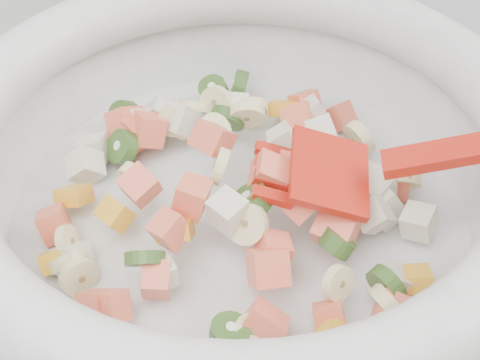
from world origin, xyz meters
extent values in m
cylinder|color=silver|center=(-0.03, 1.45, 0.91)|extent=(0.33, 0.33, 0.02)
torus|color=silver|center=(-0.03, 1.45, 0.99)|extent=(0.40, 0.40, 0.04)
cylinder|color=beige|center=(-0.15, 1.44, 0.93)|extent=(0.02, 0.03, 0.03)
cylinder|color=beige|center=(-0.15, 1.41, 0.93)|extent=(0.03, 0.02, 0.04)
cylinder|color=beige|center=(0.03, 1.34, 0.93)|extent=(0.03, 0.04, 0.03)
cylinder|color=beige|center=(0.03, 1.48, 0.95)|extent=(0.04, 0.04, 0.02)
cylinder|color=beige|center=(0.07, 1.49, 0.94)|extent=(0.02, 0.04, 0.04)
cylinder|color=beige|center=(-0.07, 1.53, 0.94)|extent=(0.03, 0.02, 0.03)
cylinder|color=beige|center=(-0.01, 1.51, 0.95)|extent=(0.03, 0.02, 0.03)
cylinder|color=beige|center=(0.00, 1.36, 0.94)|extent=(0.03, 0.02, 0.03)
cylinder|color=beige|center=(-0.06, 1.53, 0.94)|extent=(0.03, 0.03, 0.03)
cylinder|color=beige|center=(0.03, 1.43, 0.94)|extent=(0.03, 0.03, 0.03)
cylinder|color=beige|center=(-0.10, 1.47, 0.94)|extent=(0.03, 0.03, 0.03)
cylinder|color=beige|center=(-0.06, 1.34, 0.93)|extent=(0.03, 0.03, 0.02)
cylinder|color=beige|center=(0.08, 1.44, 0.93)|extent=(0.03, 0.03, 0.03)
cylinder|color=beige|center=(0.00, 1.53, 0.94)|extent=(0.02, 0.02, 0.03)
cylinder|color=beige|center=(0.02, 1.44, 0.95)|extent=(0.02, 0.04, 0.04)
cylinder|color=beige|center=(-0.04, 1.55, 0.94)|extent=(0.04, 0.03, 0.03)
cylinder|color=beige|center=(-0.04, 1.40, 0.96)|extent=(0.03, 0.04, 0.03)
cylinder|color=beige|center=(-0.03, 1.54, 0.94)|extent=(0.03, 0.02, 0.03)
cylinder|color=beige|center=(-0.05, 1.45, 0.97)|extent=(0.02, 0.03, 0.03)
cylinder|color=beige|center=(-0.09, 1.54, 0.94)|extent=(0.03, 0.02, 0.03)
cylinder|color=beige|center=(-0.04, 1.49, 0.96)|extent=(0.03, 0.03, 0.03)
cylinder|color=beige|center=(-0.15, 1.43, 0.93)|extent=(0.03, 0.03, 0.03)
cube|color=#E36647|center=(-0.10, 1.54, 0.94)|extent=(0.03, 0.04, 0.04)
cube|color=#E36647|center=(-0.05, 1.34, 0.93)|extent=(0.04, 0.03, 0.04)
cube|color=#E36647|center=(0.03, 1.34, 0.93)|extent=(0.03, 0.04, 0.03)
cube|color=#E36647|center=(-0.04, 1.38, 0.94)|extent=(0.02, 0.03, 0.03)
cube|color=#E36647|center=(-0.16, 1.46, 0.93)|extent=(0.02, 0.03, 0.03)
cube|color=#E36647|center=(-0.08, 1.53, 0.94)|extent=(0.03, 0.03, 0.03)
cube|color=#E36647|center=(0.06, 1.52, 0.93)|extent=(0.03, 0.03, 0.03)
cube|color=#E36647|center=(-0.03, 1.39, 0.95)|extent=(0.02, 0.02, 0.02)
cube|color=#E36647|center=(-0.10, 1.46, 0.95)|extent=(0.03, 0.03, 0.03)
cube|color=#E36647|center=(-0.09, 1.53, 0.94)|extent=(0.03, 0.04, 0.03)
cube|color=#E36647|center=(-0.09, 1.41, 0.95)|extent=(0.03, 0.03, 0.03)
cube|color=#E36647|center=(0.00, 1.44, 0.96)|extent=(0.04, 0.04, 0.03)
cube|color=#E36647|center=(0.02, 1.40, 0.94)|extent=(0.04, 0.04, 0.03)
cube|color=#E36647|center=(-0.14, 1.38, 0.93)|extent=(0.03, 0.03, 0.03)
cube|color=#E36647|center=(0.00, 1.41, 0.96)|extent=(0.03, 0.03, 0.03)
cube|color=#E36647|center=(-0.05, 1.48, 0.97)|extent=(0.04, 0.04, 0.03)
cube|color=#E36647|center=(-0.13, 1.38, 0.93)|extent=(0.02, 0.03, 0.03)
cube|color=#E36647|center=(0.04, 1.53, 0.94)|extent=(0.02, 0.03, 0.03)
cube|color=#E36647|center=(-0.01, 1.34, 0.93)|extent=(0.02, 0.02, 0.02)
cube|color=#E36647|center=(-0.07, 1.43, 0.96)|extent=(0.03, 0.03, 0.03)
cube|color=#E36647|center=(0.03, 1.51, 0.94)|extent=(0.03, 0.03, 0.04)
cube|color=#E36647|center=(0.08, 1.44, 0.93)|extent=(0.03, 0.03, 0.03)
cube|color=#E36647|center=(-0.10, 1.39, 0.94)|extent=(0.02, 0.03, 0.03)
cube|color=#E36647|center=(-0.02, 1.43, 0.97)|extent=(0.03, 0.03, 0.03)
cylinder|color=#4C8E2F|center=(-0.11, 1.52, 0.94)|extent=(0.03, 0.03, 0.03)
cylinder|color=#4C8E2F|center=(-0.03, 1.57, 0.93)|extent=(0.03, 0.03, 0.02)
cylinder|color=#4C8E2F|center=(-0.11, 1.40, 0.95)|extent=(0.04, 0.03, 0.03)
cylinder|color=#4C8E2F|center=(0.00, 1.57, 0.93)|extent=(0.02, 0.04, 0.04)
cylinder|color=#4C8E2F|center=(-0.10, 1.56, 0.93)|extent=(0.03, 0.03, 0.03)
cylinder|color=#4C8E2F|center=(0.01, 1.39, 0.94)|extent=(0.03, 0.03, 0.03)
cylinder|color=#4C8E2F|center=(-0.07, 1.34, 0.94)|extent=(0.03, 0.03, 0.01)
cylinder|color=#4C8E2F|center=(-0.03, 1.52, 0.95)|extent=(0.04, 0.03, 0.04)
cylinder|color=#4C8E2F|center=(-0.04, 1.42, 0.96)|extent=(0.03, 0.03, 0.03)
cylinder|color=#4C8E2F|center=(0.03, 1.35, 0.94)|extent=(0.02, 0.03, 0.04)
cube|color=beige|center=(0.07, 1.40, 0.94)|extent=(0.03, 0.03, 0.03)
cube|color=beige|center=(0.04, 1.40, 0.94)|extent=(0.03, 0.03, 0.03)
cube|color=beige|center=(-0.13, 1.51, 0.93)|extent=(0.03, 0.03, 0.03)
cube|color=beige|center=(-0.09, 1.54, 0.94)|extent=(0.03, 0.03, 0.03)
cube|color=beige|center=(-0.05, 1.41, 0.96)|extent=(0.03, 0.03, 0.03)
cube|color=beige|center=(0.04, 1.36, 0.93)|extent=(0.03, 0.02, 0.03)
cube|color=beige|center=(-0.06, 1.53, 0.94)|extent=(0.04, 0.03, 0.03)
cube|color=beige|center=(-0.10, 1.39, 0.94)|extent=(0.02, 0.02, 0.02)
cube|color=beige|center=(-0.01, 1.54, 0.94)|extent=(0.03, 0.03, 0.02)
cube|color=beige|center=(0.00, 1.48, 0.95)|extent=(0.03, 0.02, 0.02)
cube|color=beige|center=(0.04, 1.52, 0.94)|extent=(0.02, 0.02, 0.03)
cube|color=beige|center=(0.06, 1.42, 0.93)|extent=(0.03, 0.03, 0.03)
cube|color=beige|center=(-0.07, 1.56, 0.93)|extent=(0.03, 0.02, 0.02)
cube|color=beige|center=(-0.15, 1.43, 0.93)|extent=(0.03, 0.03, 0.03)
cube|color=beige|center=(-0.13, 1.53, 0.93)|extent=(0.03, 0.03, 0.03)
cube|color=beige|center=(0.05, 1.43, 0.94)|extent=(0.03, 0.03, 0.03)
cube|color=beige|center=(0.04, 1.49, 0.94)|extent=(0.03, 0.03, 0.03)
cube|color=orange|center=(0.05, 1.36, 0.93)|extent=(0.02, 0.02, 0.02)
cube|color=orange|center=(-0.12, 1.45, 0.94)|extent=(0.03, 0.03, 0.02)
cube|color=orange|center=(-0.01, 1.33, 0.93)|extent=(0.03, 0.03, 0.02)
cube|color=orange|center=(-0.16, 1.43, 0.93)|extent=(0.02, 0.02, 0.03)
cube|color=orange|center=(0.02, 1.54, 0.93)|extent=(0.03, 0.03, 0.02)
cube|color=orange|center=(-0.14, 1.48, 0.93)|extent=(0.03, 0.03, 0.03)
cube|color=orange|center=(-0.09, 1.42, 0.95)|extent=(0.03, 0.03, 0.02)
cube|color=#B01C0F|center=(0.02, 1.42, 0.97)|extent=(0.07, 0.07, 0.03)
cube|color=#B01C0F|center=(-0.01, 1.45, 0.97)|extent=(0.03, 0.02, 0.01)
cube|color=#B01C0F|center=(-0.01, 1.44, 0.97)|extent=(0.03, 0.02, 0.01)
cube|color=#B01C0F|center=(-0.02, 1.43, 0.97)|extent=(0.03, 0.02, 0.01)
cube|color=#B01C0F|center=(-0.02, 1.41, 0.97)|extent=(0.03, 0.02, 0.01)
camera|label=1|loc=(-0.12, 1.11, 1.29)|focal=55.00mm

